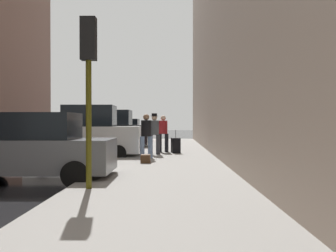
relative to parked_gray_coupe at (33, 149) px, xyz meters
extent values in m
cube|color=gray|center=(3.35, 1.79, -0.77)|extent=(4.00, 40.00, 0.15)
cube|color=slate|center=(-0.05, 0.00, -0.16)|extent=(4.21, 1.85, 0.84)
cube|color=black|center=(0.15, 0.00, 0.59)|extent=(1.90, 1.57, 0.70)
cylinder|color=black|center=(1.32, 0.92, -0.53)|extent=(0.64, 0.22, 0.64)
cylinder|color=black|center=(1.32, -0.92, -0.53)|extent=(0.64, 0.22, 0.64)
cube|color=silver|center=(-0.05, 6.02, -0.03)|extent=(4.65, 1.97, 1.10)
cube|color=black|center=(0.15, 6.02, 0.95)|extent=(2.11, 1.62, 0.90)
cylinder|color=black|center=(-1.57, 6.89, -0.53)|extent=(0.65, 0.24, 0.64)
cylinder|color=black|center=(-1.52, 5.06, -0.53)|extent=(0.65, 0.24, 0.64)
cylinder|color=black|center=(1.42, 6.98, -0.53)|extent=(0.65, 0.24, 0.64)
cylinder|color=black|center=(1.47, 5.14, -0.53)|extent=(0.65, 0.24, 0.64)
cube|color=black|center=(-0.05, 12.13, -0.03)|extent=(4.65, 1.97, 1.10)
cube|color=black|center=(0.15, 12.12, 0.95)|extent=(2.11, 1.62, 0.90)
cylinder|color=black|center=(-1.51, 13.09, -0.53)|extent=(0.65, 0.24, 0.64)
cylinder|color=black|center=(-1.57, 11.25, -0.53)|extent=(0.65, 0.24, 0.64)
cylinder|color=black|center=(1.47, 13.01, -0.53)|extent=(0.65, 0.24, 0.64)
cylinder|color=black|center=(1.42, 11.17, -0.53)|extent=(0.65, 0.24, 0.64)
cube|color=#B2191E|center=(-0.05, 18.33, -0.16)|extent=(4.23, 1.91, 0.84)
cube|color=black|center=(0.15, 18.33, 0.59)|extent=(1.92, 1.60, 0.70)
cylinder|color=black|center=(-1.40, 19.27, -0.53)|extent=(0.64, 0.23, 0.64)
cylinder|color=black|center=(-1.43, 17.43, -0.53)|extent=(0.64, 0.23, 0.64)
cylinder|color=black|center=(1.33, 19.23, -0.53)|extent=(0.64, 0.23, 0.64)
cylinder|color=black|center=(1.30, 17.39, -0.53)|extent=(0.64, 0.23, 0.64)
cylinder|color=red|center=(1.80, 9.69, -0.42)|extent=(0.22, 0.22, 0.55)
sphere|color=red|center=(1.80, 9.69, -0.09)|extent=(0.20, 0.20, 0.20)
cylinder|color=red|center=(1.64, 9.69, -0.40)|extent=(0.10, 0.09, 0.09)
cylinder|color=red|center=(1.96, 9.69, -0.40)|extent=(0.10, 0.09, 0.09)
cylinder|color=#514C0F|center=(1.85, -1.82, 1.10)|extent=(0.12, 0.12, 3.60)
cube|color=black|center=(1.85, -1.82, 2.45)|extent=(0.32, 0.24, 0.90)
sphere|color=red|center=(1.85, -1.69, 2.73)|extent=(0.14, 0.14, 0.14)
sphere|color=yellow|center=(1.85, -1.69, 2.45)|extent=(0.14, 0.14, 0.14)
sphere|color=green|center=(1.85, -1.69, 2.17)|extent=(0.14, 0.14, 0.14)
cylinder|color=black|center=(3.03, 7.84, -0.27)|extent=(0.20, 0.20, 0.85)
cylinder|color=black|center=(3.35, 7.89, -0.27)|extent=(0.20, 0.20, 0.85)
cylinder|color=#A51E23|center=(3.19, 7.86, 0.46)|extent=(0.45, 0.45, 0.62)
sphere|color=beige|center=(3.19, 7.86, 0.89)|extent=(0.24, 0.24, 0.24)
cylinder|color=#728CB2|center=(2.76, 4.85, -0.27)|extent=(0.22, 0.22, 0.85)
cylinder|color=#728CB2|center=(2.45, 4.75, -0.27)|extent=(0.22, 0.22, 0.85)
cylinder|color=black|center=(2.61, 4.80, 0.46)|extent=(0.50, 0.50, 0.62)
sphere|color=#997051|center=(2.61, 4.80, 0.89)|extent=(0.24, 0.24, 0.24)
cylinder|color=#333338|center=(2.68, 6.48, -0.27)|extent=(0.20, 0.20, 0.85)
cylinder|color=#333338|center=(3.00, 6.52, -0.27)|extent=(0.20, 0.20, 0.85)
cylinder|color=#4C5156|center=(2.84, 6.50, 0.46)|extent=(0.44, 0.44, 0.62)
sphere|color=beige|center=(2.84, 6.50, 0.89)|extent=(0.24, 0.24, 0.24)
cylinder|color=black|center=(2.84, 6.50, 0.96)|extent=(0.34, 0.34, 0.02)
cylinder|color=black|center=(2.84, 6.50, 1.02)|extent=(0.23, 0.23, 0.11)
cube|color=black|center=(3.77, 7.28, -0.36)|extent=(0.44, 0.61, 0.68)
cylinder|color=#333333|center=(3.77, 7.28, 0.16)|extent=(0.02, 0.02, 0.36)
cube|color=#472D19|center=(2.70, 3.18, -0.56)|extent=(0.32, 0.44, 0.28)
camera|label=1|loc=(3.61, -9.66, 0.70)|focal=40.00mm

